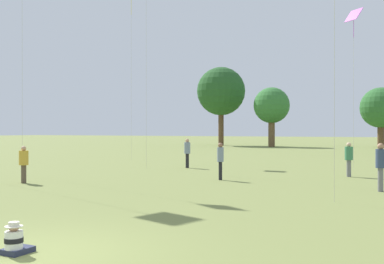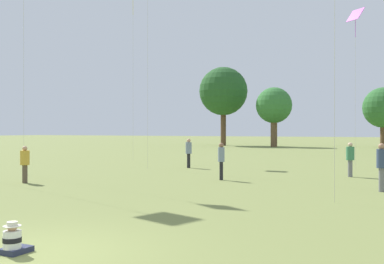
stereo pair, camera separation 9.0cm
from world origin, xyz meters
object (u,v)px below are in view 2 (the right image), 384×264
(seated_toddler, at_px, (13,240))
(distant_tree_0, at_px, (384,108))
(person_standing_4, at_px, (350,157))
(person_standing_3, at_px, (382,163))
(person_standing_7, at_px, (189,150))
(kite_4, at_px, (355,20))
(person_standing_2, at_px, (221,157))
(person_standing_1, at_px, (25,161))
(distant_tree_2, at_px, (223,92))
(distant_tree_1, at_px, (274,106))

(seated_toddler, xyz_separation_m, distant_tree_0, (3.07, 57.90, 4.89))
(person_standing_4, bearing_deg, person_standing_3, -169.74)
(person_standing_7, xyz_separation_m, distant_tree_0, (8.40, 40.23, 4.10))
(person_standing_3, xyz_separation_m, kite_4, (-1.91, 9.49, 7.42))
(seated_toddler, xyz_separation_m, person_standing_2, (-1.19, 12.60, 0.77))
(person_standing_3, bearing_deg, kite_4, -160.52)
(person_standing_1, distance_m, kite_4, 19.10)
(person_standing_3, bearing_deg, person_standing_4, -153.44)
(person_standing_4, distance_m, distant_tree_0, 41.59)
(person_standing_2, distance_m, person_standing_7, 6.55)
(distant_tree_2, bearing_deg, person_standing_3, -61.21)
(person_standing_2, distance_m, distant_tree_0, 45.69)
(seated_toddler, bearing_deg, kite_4, 81.76)
(person_standing_2, distance_m, kite_4, 12.24)
(seated_toddler, distance_m, person_standing_3, 12.83)
(person_standing_3, height_order, distant_tree_0, distant_tree_0)
(seated_toddler, bearing_deg, distant_tree_1, 102.08)
(person_standing_1, xyz_separation_m, distant_tree_1, (-2.05, 44.90, 4.56))
(distant_tree_0, bearing_deg, kite_4, -89.33)
(person_standing_1, height_order, person_standing_7, person_standing_7)
(person_standing_1, bearing_deg, kite_4, -147.59)
(person_standing_3, bearing_deg, distant_tree_0, -168.98)
(kite_4, bearing_deg, person_standing_7, -75.51)
(person_standing_4, distance_m, person_standing_7, 9.17)
(person_standing_7, xyz_separation_m, distant_tree_2, (-12.70, 36.60, 6.77))
(person_standing_4, relative_size, kite_4, 0.18)
(distant_tree_0, bearing_deg, distant_tree_1, -159.18)
(distant_tree_1, bearing_deg, distant_tree_2, 169.88)
(person_standing_3, distance_m, kite_4, 12.19)
(kite_4, relative_size, distant_tree_2, 0.80)
(person_standing_2, relative_size, distant_tree_0, 0.21)
(seated_toddler, relative_size, kite_4, 0.06)
(person_standing_1, distance_m, person_standing_7, 10.10)
(distant_tree_1, bearing_deg, person_standing_4, -69.00)
(person_standing_4, height_order, kite_4, kite_4)
(seated_toddler, xyz_separation_m, distant_tree_2, (-18.03, 54.26, 7.55))
(seated_toddler, distance_m, person_standing_4, 16.97)
(distant_tree_1, bearing_deg, person_standing_2, -77.41)
(seated_toddler, distance_m, kite_4, 22.92)
(person_standing_3, xyz_separation_m, distant_tree_0, (-2.34, 46.29, 4.08))
(person_standing_2, height_order, person_standing_3, person_standing_3)
(distant_tree_2, bearing_deg, seated_toddler, -71.62)
(distant_tree_2, bearing_deg, person_standing_4, -59.99)
(person_standing_2, relative_size, person_standing_3, 0.95)
(seated_toddler, xyz_separation_m, person_standing_1, (-8.13, 7.96, 0.67))
(distant_tree_1, bearing_deg, person_standing_1, -87.39)
(person_standing_2, height_order, distant_tree_1, distant_tree_1)
(person_standing_7, distance_m, distant_tree_0, 41.30)
(person_standing_1, height_order, distant_tree_1, distant_tree_1)
(distant_tree_1, xyz_separation_m, distant_tree_2, (-7.86, 1.40, 2.33))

